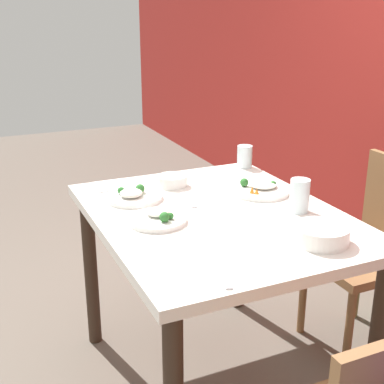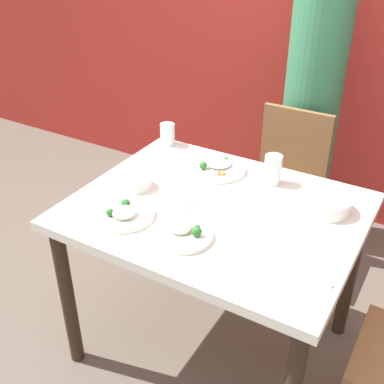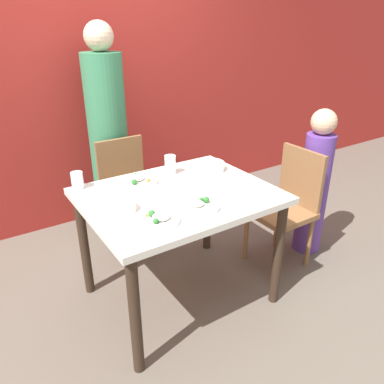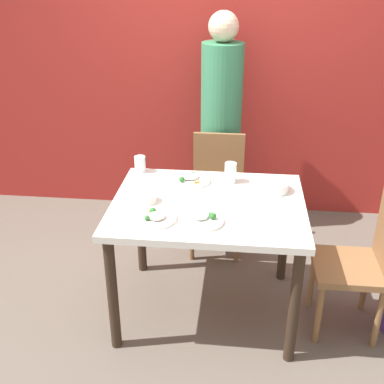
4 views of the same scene
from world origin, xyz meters
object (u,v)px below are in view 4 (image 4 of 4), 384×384
object	(u,v)px
chair_child_spot	(362,260)
person_adult	(221,134)
bowl_curry	(274,186)
glass_water_tall	(140,164)
plate_rice_adult	(204,220)
chair_adult_spot	(217,189)

from	to	relation	value
chair_child_spot	person_adult	size ratio (longest dim) A/B	0.51
bowl_curry	glass_water_tall	distance (m)	0.88
chair_child_spot	plate_rice_adult	distance (m)	0.96
chair_adult_spot	chair_child_spot	size ratio (longest dim) A/B	1.00
bowl_curry	chair_adult_spot	bearing A→B (deg)	122.09
glass_water_tall	chair_child_spot	bearing A→B (deg)	-18.46
chair_child_spot	bowl_curry	size ratio (longest dim) A/B	4.83
bowl_curry	plate_rice_adult	xyz separation A→B (m)	(-0.39, -0.43, -0.02)
person_adult	chair_adult_spot	bearing A→B (deg)	-90.00
chair_child_spot	person_adult	bearing A→B (deg)	-143.18
chair_adult_spot	glass_water_tall	world-z (taller)	chair_adult_spot
plate_rice_adult	chair_adult_spot	bearing A→B (deg)	89.00
chair_adult_spot	plate_rice_adult	bearing A→B (deg)	-91.00
chair_adult_spot	chair_child_spot	distance (m)	1.22
bowl_curry	person_adult	bearing A→B (deg)	111.91
chair_child_spot	glass_water_tall	xyz separation A→B (m)	(-1.37, 0.46, 0.35)
chair_adult_spot	glass_water_tall	bearing A→B (deg)	-141.39
bowl_curry	glass_water_tall	xyz separation A→B (m)	(-0.86, 0.20, 0.02)
bowl_curry	plate_rice_adult	size ratio (longest dim) A/B	0.85
person_adult	glass_water_tall	world-z (taller)	person_adult
plate_rice_adult	glass_water_tall	distance (m)	0.78
glass_water_tall	bowl_curry	bearing A→B (deg)	-12.94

